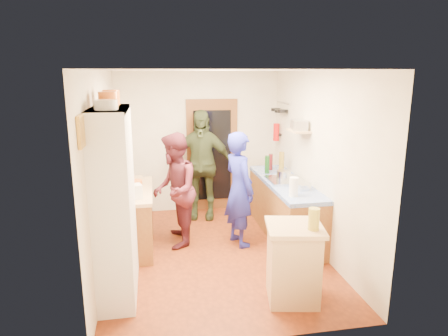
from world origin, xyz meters
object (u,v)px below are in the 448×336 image
object	(u,v)px
island_base	(293,265)
person_left	(177,189)
person_back	(202,165)
hutch_body	(115,204)
right_counter_base	(284,210)
person_hob	(242,189)

from	to	relation	value
island_base	person_left	xyz separation A→B (m)	(-1.20, 1.81, 0.43)
person_back	hutch_body	bearing A→B (deg)	-104.37
hutch_body	person_back	size ratio (longest dim) A/B	1.13
right_counter_base	person_left	distance (m)	1.78
island_base	person_left	world-z (taller)	person_left
person_left	person_back	xyz separation A→B (m)	(0.51, 1.06, 0.12)
island_base	person_hob	distance (m)	1.69
person_back	right_counter_base	bearing A→B (deg)	-25.63
right_counter_base	person_back	world-z (taller)	person_back
person_back	person_hob	bearing A→B (deg)	-55.58
person_left	person_back	size ratio (longest dim) A/B	0.88
hutch_body	person_left	bearing A→B (deg)	58.22
hutch_body	person_left	xyz separation A→B (m)	(0.78, 1.26, -0.24)
right_counter_base	island_base	xyz separation A→B (m)	(-0.52, -1.85, 0.01)
island_base	person_back	xyz separation A→B (m)	(-0.69, 2.88, 0.55)
right_counter_base	person_left	size ratio (longest dim) A/B	1.28
hutch_body	right_counter_base	xyz separation A→B (m)	(2.50, 1.30, -0.68)
person_hob	island_base	bearing A→B (deg)	170.60
person_left	right_counter_base	bearing A→B (deg)	95.37
person_hob	person_left	size ratio (longest dim) A/B	1.01
person_left	person_back	distance (m)	1.19
island_base	person_left	bearing A→B (deg)	123.58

